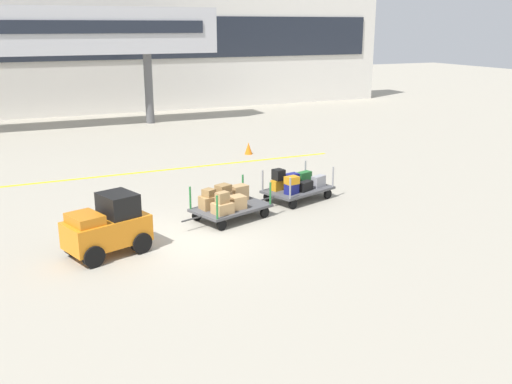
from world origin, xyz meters
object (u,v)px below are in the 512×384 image
Objects in this scene: baggage_tug at (108,227)px; baggage_cart_middle at (297,185)px; baggage_cart_lead at (227,203)px; safety_cone_near at (248,148)px.

baggage_cart_middle is (6.74, 2.30, -0.24)m from baggage_tug.
baggage_cart_lead is at bearing -161.79° from baggage_cart_middle.
baggage_cart_lead is at bearing 19.30° from baggage_tug.
baggage_tug is 0.76× the size of baggage_cart_lead.
baggage_cart_middle is 7.48m from safety_cone_near.
baggage_cart_lead is (3.83, 1.34, -0.22)m from baggage_tug.
baggage_tug reaches higher than baggage_cart_lead.
baggage_cart_middle is (2.91, 0.96, -0.02)m from baggage_cart_lead.
baggage_tug is at bearing -161.17° from baggage_cart_middle.
safety_cone_near is at bearing 62.71° from baggage_cart_lead.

